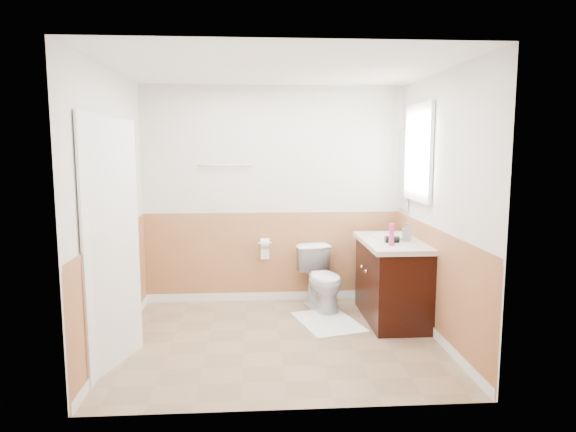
{
  "coord_description": "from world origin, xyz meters",
  "views": [
    {
      "loc": [
        -0.24,
        -4.69,
        1.83
      ],
      "look_at": [
        0.1,
        0.25,
        1.15
      ],
      "focal_mm": 32.35,
      "sensor_mm": 36.0,
      "label": 1
    }
  ],
  "objects": [
    {
      "name": "floor",
      "position": [
        0.0,
        0.0,
        0.0
      ],
      "size": [
        3.0,
        3.0,
        0.0
      ],
      "primitive_type": "plane",
      "color": "#8C7051",
      "rests_on": "ground"
    },
    {
      "name": "ceiling",
      "position": [
        0.0,
        0.0,
        2.5
      ],
      "size": [
        3.0,
        3.0,
        0.0
      ],
      "primitive_type": "plane",
      "rotation": [
        3.14,
        0.0,
        0.0
      ],
      "color": "white",
      "rests_on": "floor"
    },
    {
      "name": "wall_back",
      "position": [
        0.0,
        1.3,
        1.25
      ],
      "size": [
        3.0,
        0.0,
        3.0
      ],
      "primitive_type": "plane",
      "rotation": [
        1.57,
        0.0,
        0.0
      ],
      "color": "silver",
      "rests_on": "floor"
    },
    {
      "name": "wall_front",
      "position": [
        0.0,
        -1.3,
        1.25
      ],
      "size": [
        3.0,
        0.0,
        3.0
      ],
      "primitive_type": "plane",
      "rotation": [
        -1.57,
        0.0,
        0.0
      ],
      "color": "silver",
      "rests_on": "floor"
    },
    {
      "name": "wall_left",
      "position": [
        -1.5,
        0.0,
        1.25
      ],
      "size": [
        0.0,
        3.0,
        3.0
      ],
      "primitive_type": "plane",
      "rotation": [
        1.57,
        0.0,
        1.57
      ],
      "color": "silver",
      "rests_on": "floor"
    },
    {
      "name": "wall_right",
      "position": [
        1.5,
        0.0,
        1.25
      ],
      "size": [
        0.0,
        3.0,
        3.0
      ],
      "primitive_type": "plane",
      "rotation": [
        1.57,
        0.0,
        -1.57
      ],
      "color": "silver",
      "rests_on": "floor"
    },
    {
      "name": "wainscot_back",
      "position": [
        0.0,
        1.29,
        0.5
      ],
      "size": [
        3.0,
        0.0,
        3.0
      ],
      "primitive_type": "plane",
      "rotation": [
        1.57,
        0.0,
        0.0
      ],
      "color": "tan",
      "rests_on": "floor"
    },
    {
      "name": "wainscot_front",
      "position": [
        0.0,
        -1.29,
        0.5
      ],
      "size": [
        3.0,
        0.0,
        3.0
      ],
      "primitive_type": "plane",
      "rotation": [
        -1.57,
        0.0,
        0.0
      ],
      "color": "tan",
      "rests_on": "floor"
    },
    {
      "name": "wainscot_left",
      "position": [
        -1.49,
        0.0,
        0.5
      ],
      "size": [
        0.0,
        2.6,
        2.6
      ],
      "primitive_type": "plane",
      "rotation": [
        1.57,
        0.0,
        1.57
      ],
      "color": "tan",
      "rests_on": "floor"
    },
    {
      "name": "wainscot_right",
      "position": [
        1.49,
        0.0,
        0.5
      ],
      "size": [
        0.0,
        2.6,
        2.6
      ],
      "primitive_type": "plane",
      "rotation": [
        1.57,
        0.0,
        -1.57
      ],
      "color": "tan",
      "rests_on": "floor"
    },
    {
      "name": "toilet",
      "position": [
        0.53,
        0.9,
        0.35
      ],
      "size": [
        0.56,
        0.76,
        0.7
      ],
      "primitive_type": "imported",
      "rotation": [
        0.0,
        0.0,
        0.27
      ],
      "color": "white",
      "rests_on": "floor"
    },
    {
      "name": "bath_mat",
      "position": [
        0.53,
        0.44,
        0.01
      ],
      "size": [
        0.74,
        0.92,
        0.02
      ],
      "primitive_type": "cube",
      "rotation": [
        0.0,
        0.0,
        0.27
      ],
      "color": "white",
      "rests_on": "floor"
    },
    {
      "name": "vanity_cabinet",
      "position": [
        1.21,
        0.52,
        0.4
      ],
      "size": [
        0.55,
        1.1,
        0.8
      ],
      "primitive_type": "cube",
      "color": "black",
      "rests_on": "floor"
    },
    {
      "name": "vanity_knob_left",
      "position": [
        0.91,
        0.42,
        0.55
      ],
      "size": [
        0.03,
        0.03,
        0.03
      ],
      "primitive_type": "sphere",
      "color": "silver",
      "rests_on": "vanity_cabinet"
    },
    {
      "name": "vanity_knob_right",
      "position": [
        0.91,
        0.62,
        0.55
      ],
      "size": [
        0.03,
        0.03,
        0.03
      ],
      "primitive_type": "sphere",
      "color": "silver",
      "rests_on": "vanity_cabinet"
    },
    {
      "name": "countertop",
      "position": [
        1.2,
        0.52,
        0.83
      ],
      "size": [
        0.6,
        1.15,
        0.05
      ],
      "primitive_type": "cube",
      "color": "silver",
      "rests_on": "vanity_cabinet"
    },
    {
      "name": "sink_basin",
      "position": [
        1.21,
        0.67,
        0.86
      ],
      "size": [
        0.36,
        0.36,
        0.02
      ],
      "primitive_type": "cylinder",
      "color": "silver",
      "rests_on": "countertop"
    },
    {
      "name": "faucet",
      "position": [
        1.39,
        0.67,
        0.92
      ],
      "size": [
        0.02,
        0.02,
        0.14
      ],
      "primitive_type": "cylinder",
      "color": "#B8B8BF",
      "rests_on": "countertop"
    },
    {
      "name": "lotion_bottle",
      "position": [
        1.11,
        0.22,
        0.96
      ],
      "size": [
        0.05,
        0.05,
        0.22
      ],
      "primitive_type": "cylinder",
      "color": "#D23681",
      "rests_on": "countertop"
    },
    {
      "name": "soap_dispenser",
      "position": [
        1.33,
        0.45,
        0.95
      ],
      "size": [
        0.1,
        0.1,
        0.19
      ],
      "primitive_type": "imported",
      "rotation": [
        0.0,
        0.0,
        -0.19
      ],
      "color": "gray",
      "rests_on": "countertop"
    },
    {
      "name": "hair_dryer_body",
      "position": [
        1.16,
        0.38,
        0.89
      ],
      "size": [
        0.14,
        0.07,
        0.07
      ],
      "primitive_type": "cylinder",
      "rotation": [
        0.0,
        1.57,
        0.0
      ],
      "color": "black",
      "rests_on": "countertop"
    },
    {
      "name": "hair_dryer_handle",
      "position": [
        1.13,
        0.42,
        0.86
      ],
      "size": [
        0.03,
        0.03,
        0.07
      ],
      "primitive_type": "cylinder",
      "color": "black",
      "rests_on": "countertop"
    },
    {
      "name": "mirror_panel",
      "position": [
        1.48,
        1.1,
        1.55
      ],
      "size": [
        0.02,
        0.35,
        0.9
      ],
      "primitive_type": "cube",
      "color": "silver",
      "rests_on": "wall_right"
    },
    {
      "name": "window_frame",
      "position": [
        1.47,
        0.59,
        1.75
      ],
      "size": [
        0.04,
        0.8,
        1.0
      ],
      "primitive_type": "cube",
      "color": "white",
      "rests_on": "wall_right"
    },
    {
      "name": "window_glass",
      "position": [
        1.49,
        0.59,
        1.75
      ],
      "size": [
        0.01,
        0.7,
        0.9
      ],
      "primitive_type": "cube",
      "color": "white",
      "rests_on": "wall_right"
    },
    {
      "name": "door",
      "position": [
        -1.4,
        -0.45,
        1.02
      ],
      "size": [
        0.29,
        0.78,
        2.04
      ],
      "primitive_type": "cube",
      "rotation": [
        0.0,
        0.0,
        -0.31
      ],
      "color": "white",
      "rests_on": "wall_left"
    },
    {
      "name": "door_frame",
      "position": [
        -1.48,
        -0.45,
        1.03
      ],
      "size": [
        0.02,
        0.92,
        2.1
      ],
      "primitive_type": "cube",
      "color": "white",
      "rests_on": "wall_left"
    },
    {
      "name": "door_knob",
      "position": [
        -1.34,
        -0.12,
        0.95
      ],
      "size": [
        0.06,
        0.06,
        0.06
      ],
      "primitive_type": "sphere",
      "color": "silver",
      "rests_on": "door"
    },
    {
      "name": "towel_bar",
      "position": [
        -0.55,
        1.25,
        1.6
      ],
      "size": [
        0.62,
        0.02,
        0.02
      ],
      "primitive_type": "cylinder",
      "rotation": [
        0.0,
        1.57,
        0.0
      ],
      "color": "silver",
      "rests_on": "wall_back"
    },
    {
      "name": "tp_holder_bar",
      "position": [
        -0.1,
        1.23,
        0.7
      ],
      "size": [
        0.14,
        0.02,
        0.02
      ],
      "primitive_type": "cylinder",
      "rotation": [
        0.0,
        1.57,
        0.0
      ],
      "color": "silver",
      "rests_on": "wall_back"
    },
    {
      "name": "tp_roll",
      "position": [
        -0.1,
        1.23,
        0.7
      ],
      "size": [
        0.1,
        0.11,
        0.11
      ],
      "primitive_type": "cylinder",
      "rotation": [
        0.0,
        1.57,
        0.0
      ],
      "color": "white",
      "rests_on": "tp_holder_bar"
    },
    {
      "name": "tp_sheet",
      "position": [
        -0.1,
        1.23,
        0.59
      ],
      "size": [
        0.1,
        0.01,
        0.16
      ],
      "primitive_type": "cube",
      "color": "white",
      "rests_on": "tp_roll"
    }
  ]
}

